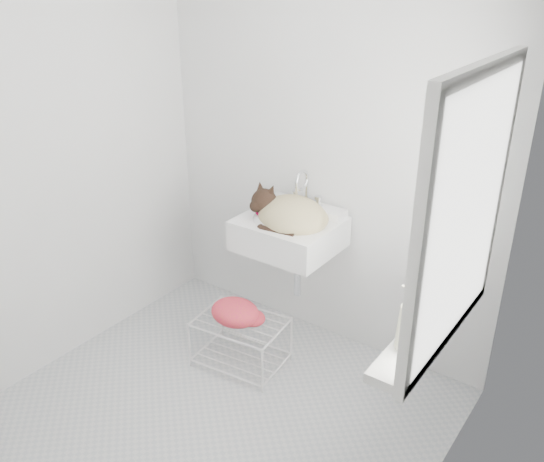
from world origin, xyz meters
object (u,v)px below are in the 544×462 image
Objects in this scene: bottle_b at (423,331)px; bottle_c at (440,310)px; sink at (289,219)px; bottle_a at (407,350)px; wire_rack at (241,341)px; cat at (290,214)px.

bottle_c is (0.00, 0.19, 0.00)m from bottle_b.
bottle_a reaches higher than sink.
sink is 3.73× the size of bottle_c.
bottle_b reaches higher than wire_rack.
bottle_c is (1.06, -0.42, 0.00)m from sink.
cat reaches higher than bottle_b.
cat is at bearing 150.65° from bottle_b.
wire_rack is at bearing -108.31° from sink.
cat is 1.12m from bottle_c.
bottle_c reaches higher than wire_rack.
sink is 1.11× the size of wire_rack.
sink is 1.14m from bottle_c.
bottle_b is at bearing -29.77° from sink.
bottle_a is (1.06, -0.76, 0.00)m from sink.
bottle_b is (1.17, -0.27, 0.70)m from wire_rack.
bottle_c is at bearing 90.00° from bottle_b.
wire_rack is 1.43m from bottle_a.
wire_rack is at bearing 160.01° from bottle_a.
bottle_a reaches higher than wire_rack.
bottle_b is 0.19m from bottle_c.
wire_rack is 2.32× the size of bottle_b.
bottle_c is (1.05, -0.40, -0.04)m from cat.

